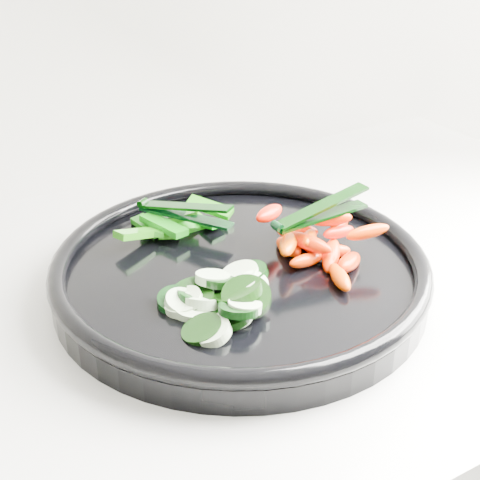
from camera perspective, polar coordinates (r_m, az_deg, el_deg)
veggie_tray at (r=0.67m, az=0.00°, el=-2.62°), size 0.46×0.46×0.04m
cucumber_pile at (r=0.60m, az=-2.11°, el=-5.01°), size 0.12×0.11×0.04m
carrot_pile at (r=0.68m, az=6.43°, el=-0.11°), size 0.12×0.15×0.05m
pepper_pile at (r=0.73m, az=-5.58°, el=1.33°), size 0.14×0.08×0.04m
tong_carrot at (r=0.67m, az=6.76°, el=2.37°), size 0.11×0.02×0.02m
tong_pepper at (r=0.72m, az=-4.93°, el=2.50°), size 0.07×0.10×0.02m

